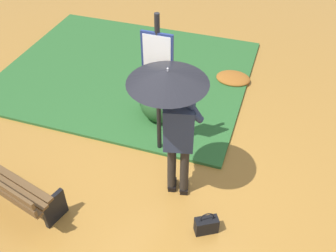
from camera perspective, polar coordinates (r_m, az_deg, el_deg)
name	(u,v)px	position (r m, az deg, el deg)	size (l,w,h in m)	color
ground_plane	(171,193)	(5.61, 0.42, -9.86)	(18.00, 18.00, 0.00)	#B27A33
grass_verge	(126,72)	(7.98, -6.14, 7.87)	(4.80, 4.00, 0.05)	#2D662D
person_with_umbrella	(173,104)	(4.58, 0.71, 3.31)	(0.96, 0.96, 2.04)	#2D2823
info_sign_post	(158,73)	(5.31, -1.51, 7.79)	(0.44, 0.07, 2.30)	black
handbag	(206,225)	(5.16, 5.66, -14.28)	(0.33, 0.27, 0.37)	black
park_bench	(7,189)	(5.54, -22.55, -8.61)	(1.43, 0.72, 0.75)	black
shrub_cluster	(160,102)	(6.65, -1.24, 3.48)	(0.80, 0.73, 0.65)	#285628
leaf_pile_by_bench	(233,78)	(7.78, 9.55, 6.94)	(0.67, 0.53, 0.15)	#A86023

